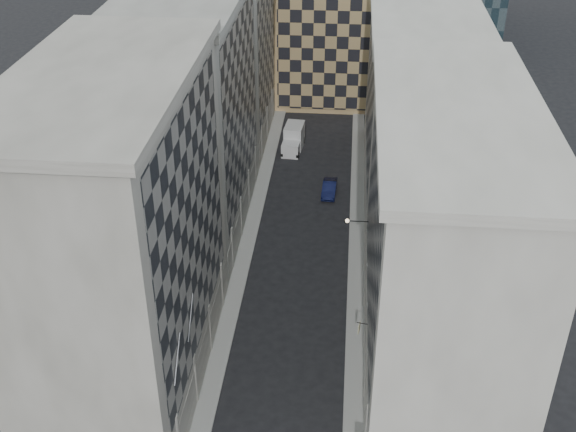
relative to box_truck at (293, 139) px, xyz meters
The scene contains 13 objects.
sidewalk_west 20.27m from the box_truck, 97.62° to the right, with size 1.50×100.00×0.15m, color gray.
sidewalk_east 21.56m from the box_truck, 68.71° to the right, with size 1.50×100.00×0.15m, color gray.
bldg_left_a 41.31m from the box_truck, 102.02° to the right, with size 10.80×22.80×23.70m.
bldg_left_b 21.49m from the box_truck, 115.98° to the right, with size 10.80×22.80×22.70m.
bldg_left_c 13.62m from the box_truck, 149.28° to the left, with size 10.80×22.80×21.70m.
bldg_right_a 38.63m from the box_truck, 69.02° to the right, with size 10.80×26.80×20.70m.
bldg_right_b 17.89m from the box_truck, 30.91° to the right, with size 10.80×28.80×19.70m.
tan_block 20.15m from the box_truck, 75.64° to the left, with size 16.80×14.80×18.80m.
flagpoles_left 44.70m from the box_truck, 94.33° to the right, with size 0.10×6.33×2.33m.
bracket_lamp 27.42m from the box_truck, 75.08° to the right, with size 1.98×0.36×0.36m.
box_truck is the anchor object (origin of this frame).
dark_car 11.71m from the box_truck, 65.91° to the right, with size 1.46×4.19×1.38m, color #10153C.
shop_sign 38.03m from the box_truck, 77.85° to the right, with size 0.83×0.73×0.81m.
Camera 1 is at (3.85, -28.40, 38.56)m, focal length 45.00 mm.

